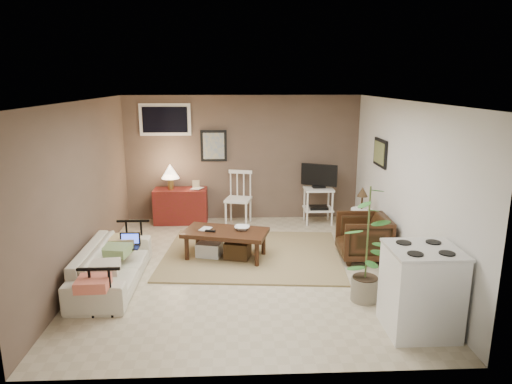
{
  "coord_description": "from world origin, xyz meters",
  "views": [
    {
      "loc": [
        -0.13,
        -6.22,
        2.67
      ],
      "look_at": [
        0.16,
        0.35,
        1.05
      ],
      "focal_mm": 32.0,
      "sensor_mm": 36.0,
      "label": 1
    }
  ],
  "objects_px": {
    "sofa": "(111,259)",
    "side_table": "(362,208)",
    "spindle_chair": "(238,200)",
    "potted_plant": "(367,240)",
    "red_console": "(180,203)",
    "armchair": "(363,235)",
    "tv_stand": "(319,192)",
    "stove": "(421,290)",
    "coffee_table": "(225,242)"
  },
  "relations": [
    {
      "from": "sofa",
      "to": "potted_plant",
      "type": "relative_size",
      "value": 1.24
    },
    {
      "from": "potted_plant",
      "to": "stove",
      "type": "relative_size",
      "value": 1.54
    },
    {
      "from": "sofa",
      "to": "spindle_chair",
      "type": "relative_size",
      "value": 1.84
    },
    {
      "from": "tv_stand",
      "to": "sofa",
      "type": "bearing_deg",
      "value": -141.49
    },
    {
      "from": "sofa",
      "to": "armchair",
      "type": "relative_size",
      "value": 2.44
    },
    {
      "from": "tv_stand",
      "to": "stove",
      "type": "height_order",
      "value": "tv_stand"
    },
    {
      "from": "spindle_chair",
      "to": "armchair",
      "type": "relative_size",
      "value": 1.33
    },
    {
      "from": "spindle_chair",
      "to": "tv_stand",
      "type": "height_order",
      "value": "tv_stand"
    },
    {
      "from": "stove",
      "to": "tv_stand",
      "type": "bearing_deg",
      "value": 96.03
    },
    {
      "from": "red_console",
      "to": "armchair",
      "type": "distance_m",
      "value": 3.58
    },
    {
      "from": "coffee_table",
      "to": "side_table",
      "type": "height_order",
      "value": "side_table"
    },
    {
      "from": "red_console",
      "to": "sofa",
      "type": "bearing_deg",
      "value": -102.38
    },
    {
      "from": "sofa",
      "to": "spindle_chair",
      "type": "height_order",
      "value": "spindle_chair"
    },
    {
      "from": "spindle_chair",
      "to": "side_table",
      "type": "distance_m",
      "value": 2.34
    },
    {
      "from": "sofa",
      "to": "side_table",
      "type": "relative_size",
      "value": 1.94
    },
    {
      "from": "coffee_table",
      "to": "tv_stand",
      "type": "height_order",
      "value": "tv_stand"
    },
    {
      "from": "potted_plant",
      "to": "spindle_chair",
      "type": "bearing_deg",
      "value": 115.6
    },
    {
      "from": "tv_stand",
      "to": "stove",
      "type": "distance_m",
      "value": 3.93
    },
    {
      "from": "red_console",
      "to": "side_table",
      "type": "xyz_separation_m",
      "value": [
        3.17,
        -1.19,
        0.19
      ]
    },
    {
      "from": "coffee_table",
      "to": "spindle_chair",
      "type": "bearing_deg",
      "value": 82.96
    },
    {
      "from": "sofa",
      "to": "armchair",
      "type": "height_order",
      "value": "armchair"
    },
    {
      "from": "sofa",
      "to": "spindle_chair",
      "type": "xyz_separation_m",
      "value": [
        1.71,
        2.61,
        0.11
      ]
    },
    {
      "from": "sofa",
      "to": "red_console",
      "type": "distance_m",
      "value": 2.76
    },
    {
      "from": "coffee_table",
      "to": "potted_plant",
      "type": "xyz_separation_m",
      "value": [
        1.76,
        -1.46,
        0.53
      ]
    },
    {
      "from": "armchair",
      "to": "stove",
      "type": "bearing_deg",
      "value": 3.2
    },
    {
      "from": "sofa",
      "to": "tv_stand",
      "type": "xyz_separation_m",
      "value": [
        3.23,
        2.57,
        0.25
      ]
    },
    {
      "from": "potted_plant",
      "to": "armchair",
      "type": "bearing_deg",
      "value": 75.56
    },
    {
      "from": "coffee_table",
      "to": "tv_stand",
      "type": "distance_m",
      "value": 2.47
    },
    {
      "from": "spindle_chair",
      "to": "side_table",
      "type": "height_order",
      "value": "spindle_chair"
    },
    {
      "from": "spindle_chair",
      "to": "potted_plant",
      "type": "height_order",
      "value": "potted_plant"
    },
    {
      "from": "spindle_chair",
      "to": "tv_stand",
      "type": "relative_size",
      "value": 0.88
    },
    {
      "from": "sofa",
      "to": "potted_plant",
      "type": "height_order",
      "value": "potted_plant"
    },
    {
      "from": "red_console",
      "to": "tv_stand",
      "type": "relative_size",
      "value": 1.01
    },
    {
      "from": "sofa",
      "to": "stove",
      "type": "xyz_separation_m",
      "value": [
        3.64,
        -1.33,
        0.12
      ]
    },
    {
      "from": "coffee_table",
      "to": "side_table",
      "type": "relative_size",
      "value": 1.45
    },
    {
      "from": "sofa",
      "to": "red_console",
      "type": "relative_size",
      "value": 1.6
    },
    {
      "from": "potted_plant",
      "to": "coffee_table",
      "type": "bearing_deg",
      "value": 140.38
    },
    {
      "from": "spindle_chair",
      "to": "armchair",
      "type": "distance_m",
      "value": 2.65
    },
    {
      "from": "sofa",
      "to": "spindle_chair",
      "type": "bearing_deg",
      "value": -33.27
    },
    {
      "from": "sofa",
      "to": "side_table",
      "type": "distance_m",
      "value": 4.06
    },
    {
      "from": "spindle_chair",
      "to": "stove",
      "type": "height_order",
      "value": "spindle_chair"
    },
    {
      "from": "armchair",
      "to": "coffee_table",
      "type": "bearing_deg",
      "value": -90.52
    },
    {
      "from": "armchair",
      "to": "red_console",
      "type": "bearing_deg",
      "value": -120.86
    },
    {
      "from": "red_console",
      "to": "spindle_chair",
      "type": "relative_size",
      "value": 1.15
    },
    {
      "from": "armchair",
      "to": "sofa",
      "type": "bearing_deg",
      "value": -76.18
    },
    {
      "from": "tv_stand",
      "to": "potted_plant",
      "type": "relative_size",
      "value": 0.77
    },
    {
      "from": "potted_plant",
      "to": "red_console",
      "type": "bearing_deg",
      "value": 128.79
    },
    {
      "from": "side_table",
      "to": "stove",
      "type": "relative_size",
      "value": 0.98
    },
    {
      "from": "sofa",
      "to": "coffee_table",
      "type": "bearing_deg",
      "value": -60.47
    },
    {
      "from": "tv_stand",
      "to": "armchair",
      "type": "bearing_deg",
      "value": -78.52
    }
  ]
}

